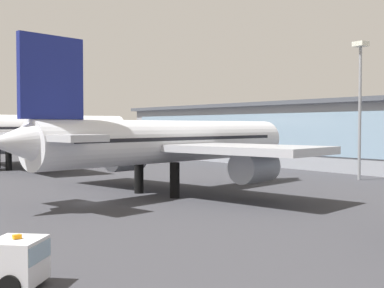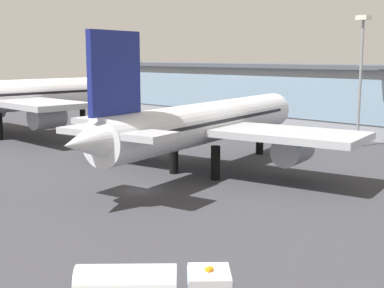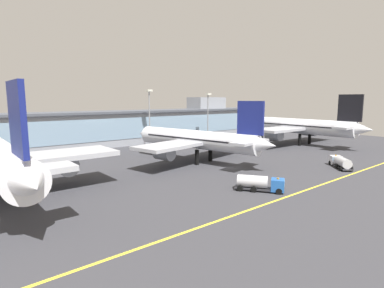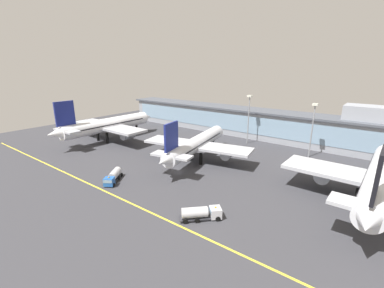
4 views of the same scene
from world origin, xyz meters
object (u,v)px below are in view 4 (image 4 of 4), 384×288
Objects in this scene: airliner_far_right at (379,179)px; baggage_tug_near at (202,213)px; airliner_near_right at (196,144)px; airliner_near_left at (107,125)px; apron_light_mast_west at (313,122)px; apron_light_mast_centre at (249,112)px; fuel_tanker_truck at (113,177)px.

airliner_far_right is 6.52× the size of baggage_tug_near.
airliner_near_right is at bearing 91.99° from airliner_far_right.
apron_light_mast_west is (76.40, 31.21, 6.08)m from airliner_near_left.
airliner_near_left is at bearing 93.25° from airliner_far_right.
apron_light_mast_centre is at bearing -56.03° from airliner_near_left.
apron_light_mast_west is (38.45, 56.77, 11.62)m from fuel_tanker_truck.
airliner_far_right is 56.53m from apron_light_mast_centre.
apron_light_mast_west is 0.95× the size of apron_light_mast_centre.
apron_light_mast_centre reaches higher than fuel_tanker_truck.
apron_light_mast_west is (30.13, 28.10, 7.05)m from airliner_near_right.
fuel_tanker_truck is 0.43× the size of apron_light_mast_centre.
baggage_tug_near is at bearing -110.12° from airliner_near_left.
airliner_far_right is at bearing -31.85° from apron_light_mast_centre.
airliner_near_right reaches higher than baggage_tug_near.
apron_light_mast_west reaches higher than airliner_near_right.
apron_light_mast_centre reaches higher than airliner_near_right.
apron_light_mast_west is at bearing 39.75° from airliner_far_right.
fuel_tanker_truck is 69.54m from apron_light_mast_west.
airliner_near_left is 74.09m from baggage_tug_near.
fuel_tanker_truck is 61.88m from apron_light_mast_centre.
airliner_near_right is 2.38× the size of apron_light_mast_west.
baggage_tug_near is (31.34, -0.12, 0.00)m from fuel_tanker_truck.
apron_light_mast_centre is at bearing 174.31° from apron_light_mast_west.
airliner_near_right is 0.87× the size of airliner_far_right.
airliner_far_right is at bearing 0.12° from baggage_tug_near.
airliner_near_right is at bearing -97.98° from apron_light_mast_centre.
airliner_near_left reaches higher than fuel_tanker_truck.
apron_light_mast_west is 25.96m from apron_light_mast_centre.
airliner_near_right is 2.27× the size of apron_light_mast_centre.
airliner_near_left is 61.17m from apron_light_mast_centre.
airliner_far_right is (51.97, 1.06, 0.74)m from airliner_near_right.
airliner_near_right is (46.27, 3.11, -0.97)m from airliner_near_left.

